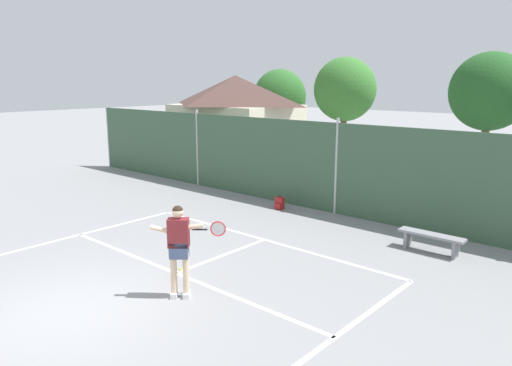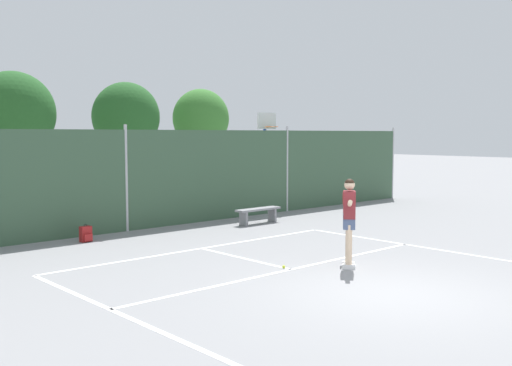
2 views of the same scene
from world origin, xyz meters
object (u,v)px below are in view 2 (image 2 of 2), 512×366
Objects in this scene: tennis_player at (349,215)px; tennis_ball at (284,267)px; basketball_hoop at (266,146)px; courtside_bench at (258,212)px; backpack_red at (86,234)px.

tennis_player is 28.10× the size of tennis_ball.
basketball_hoop is 1.91× the size of tennis_player.
basketball_hoop reaches higher than courtside_bench.
tennis_player is at bearing -123.60° from basketball_hoop.
courtside_bench reaches higher than tennis_ball.
tennis_player is 7.02m from backpack_red.
tennis_player is at bearing -39.63° from tennis_ball.
backpack_red is at bearing 106.20° from tennis_ball.
courtside_bench reaches higher than backpack_red.
courtside_bench is (-2.86, -2.68, -1.95)m from basketball_hoop.
backpack_red is at bearing 112.44° from tennis_player.
courtside_bench is at bearing 52.30° from tennis_ball.
courtside_bench is (3.74, 4.84, 0.33)m from tennis_ball.
backpack_red is 5.41m from courtside_bench.
backpack_red is (-1.62, 5.57, 0.16)m from tennis_ball.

